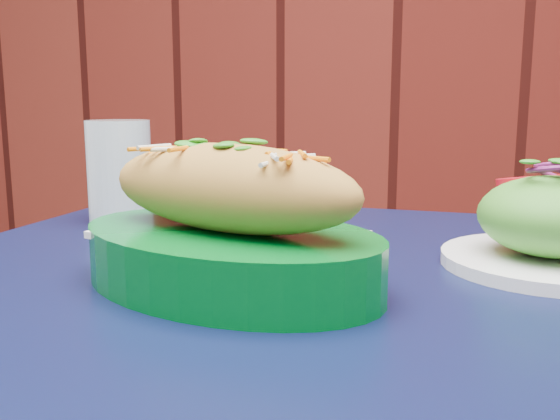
% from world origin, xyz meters
% --- Properties ---
extents(cafe_table, '(0.81, 0.81, 0.75)m').
position_xyz_m(cafe_table, '(0.13, 1.39, 0.66)').
color(cafe_table, black).
rests_on(cafe_table, ground).
extents(banh_mi_basket, '(0.33, 0.26, 0.13)m').
position_xyz_m(banh_mi_basket, '(0.08, 1.36, 0.80)').
color(banh_mi_basket, '#005819').
rests_on(banh_mi_basket, cafe_table).
extents(salad_plate, '(0.20, 0.20, 0.10)m').
position_xyz_m(salad_plate, '(0.35, 1.51, 0.79)').
color(salad_plate, white).
rests_on(salad_plate, cafe_table).
extents(water_glass, '(0.08, 0.08, 0.13)m').
position_xyz_m(water_glass, '(-0.17, 1.58, 0.82)').
color(water_glass, silver).
rests_on(water_glass, cafe_table).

